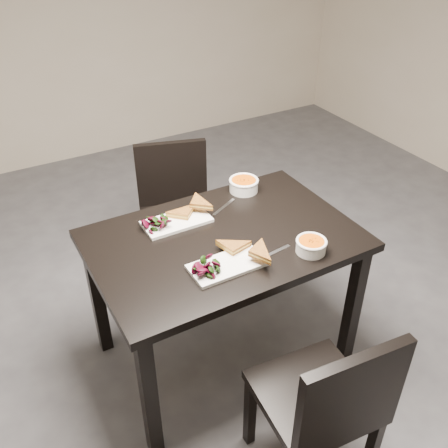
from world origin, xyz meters
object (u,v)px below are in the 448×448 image
(table, at_px, (224,254))
(soup_bowl_far, at_px, (244,184))
(plate_near, at_px, (227,265))
(soup_bowl_near, at_px, (311,245))
(chair_near, at_px, (327,403))
(plate_far, at_px, (177,222))
(chair_far, at_px, (176,206))

(table, relative_size, soup_bowl_far, 7.78)
(plate_near, distance_m, soup_bowl_far, 0.64)
(plate_near, bearing_deg, soup_bowl_far, 52.46)
(plate_near, xyz_separation_m, soup_bowl_near, (0.37, -0.09, 0.03))
(chair_near, bearing_deg, soup_bowl_near, 66.23)
(table, xyz_separation_m, soup_bowl_far, (0.29, 0.31, 0.14))
(soup_bowl_near, xyz_separation_m, soup_bowl_far, (0.02, 0.59, 0.00))
(chair_near, distance_m, plate_near, 0.66)
(plate_near, relative_size, soup_bowl_far, 2.06)
(chair_near, height_order, soup_bowl_far, chair_near)
(table, distance_m, soup_bowl_far, 0.45)
(chair_near, xyz_separation_m, plate_near, (-0.09, 0.59, 0.27))
(plate_far, bearing_deg, chair_near, -82.22)
(table, bearing_deg, plate_near, -115.92)
(soup_bowl_near, bearing_deg, plate_near, 166.60)
(chair_near, bearing_deg, plate_far, 102.97)
(chair_far, relative_size, plate_far, 2.68)
(table, distance_m, chair_near, 0.80)
(chair_near, relative_size, plate_far, 2.68)
(chair_far, bearing_deg, chair_near, -76.06)
(soup_bowl_near, bearing_deg, plate_far, 130.24)
(table, bearing_deg, soup_bowl_near, -45.73)
(table, height_order, soup_bowl_far, soup_bowl_far)
(chair_near, distance_m, plate_far, 1.04)
(chair_far, distance_m, plate_far, 0.64)
(table, xyz_separation_m, chair_far, (0.08, 0.74, -0.17))
(chair_near, bearing_deg, plate_near, 103.85)
(chair_far, distance_m, plate_near, 0.99)
(table, xyz_separation_m, plate_near, (-0.09, -0.19, 0.11))
(chair_near, bearing_deg, table, 94.89)
(chair_far, xyz_separation_m, soup_bowl_near, (0.19, -1.02, 0.30))
(chair_near, height_order, soup_bowl_near, chair_near)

